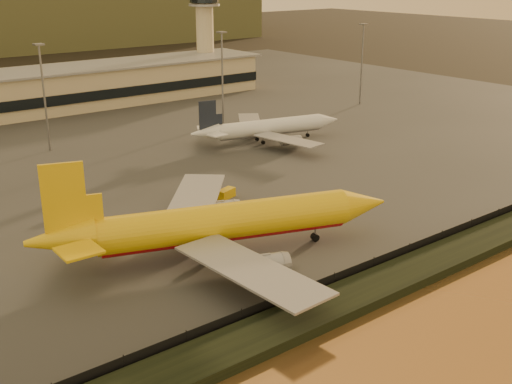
{
  "coord_description": "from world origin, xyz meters",
  "views": [
    {
      "loc": [
        -63.5,
        -68.55,
        42.07
      ],
      "look_at": [
        -0.05,
        12.0,
        6.09
      ],
      "focal_mm": 45.0,
      "sensor_mm": 36.0,
      "label": 1
    }
  ],
  "objects": [
    {
      "name": "ground",
      "position": [
        0.0,
        0.0,
        0.0
      ],
      "size": [
        900.0,
        900.0,
        0.0
      ],
      "primitive_type": "plane",
      "color": "black",
      "rests_on": "ground"
    },
    {
      "name": "embankment",
      "position": [
        0.0,
        -17.0,
        0.7
      ],
      "size": [
        320.0,
        7.0,
        1.4
      ],
      "primitive_type": "cube",
      "color": "black",
      "rests_on": "ground"
    },
    {
      "name": "gse_vehicle_yellow",
      "position": [
        3.73,
        26.07,
        1.08
      ],
      "size": [
        4.28,
        2.91,
        1.77
      ],
      "primitive_type": "cube",
      "rotation": [
        0.0,
        0.0,
        0.32
      ],
      "color": "#DFAF0B",
      "rests_on": "tarmac"
    },
    {
      "name": "gse_vehicle_white",
      "position": [
        -20.44,
        36.89,
        1.0
      ],
      "size": [
        3.67,
        1.9,
        1.59
      ],
      "primitive_type": "cube",
      "rotation": [
        0.0,
        0.0,
        -0.09
      ],
      "color": "silver",
      "rests_on": "tarmac"
    },
    {
      "name": "apron_light_masts",
      "position": [
        15.0,
        75.0,
        15.7
      ],
      "size": [
        152.2,
        12.2,
        25.4
      ],
      "color": "slate",
      "rests_on": "tarmac"
    },
    {
      "name": "perimeter_fence",
      "position": [
        0.0,
        -13.0,
        1.3
      ],
      "size": [
        300.0,
        0.05,
        2.2
      ],
      "primitive_type": "cube",
      "color": "black",
      "rests_on": "tarmac"
    },
    {
      "name": "tarmac",
      "position": [
        0.0,
        95.0,
        0.1
      ],
      "size": [
        320.0,
        220.0,
        0.2
      ],
      "primitive_type": "cube",
      "color": "#2D2D2D",
      "rests_on": "ground"
    },
    {
      "name": "dhl_cargo_jet",
      "position": [
        -11.94,
        5.78,
        5.24
      ],
      "size": [
        55.0,
        52.31,
        16.89
      ],
      "rotation": [
        0.0,
        0.0,
        -0.34
      ],
      "color": "#DFAF0B",
      "rests_on": "tarmac"
    },
    {
      "name": "control_tower",
      "position": [
        70.0,
        131.0,
        21.66
      ],
      "size": [
        11.2,
        11.2,
        35.5
      ],
      "color": "#C3B287",
      "rests_on": "tarmac"
    },
    {
      "name": "white_narrowbody_jet",
      "position": [
        36.85,
        53.95,
        3.74
      ],
      "size": [
        40.97,
        39.31,
        11.86
      ],
      "rotation": [
        0.0,
        0.0,
        -0.22
      ],
      "color": "silver",
      "rests_on": "tarmac"
    }
  ]
}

